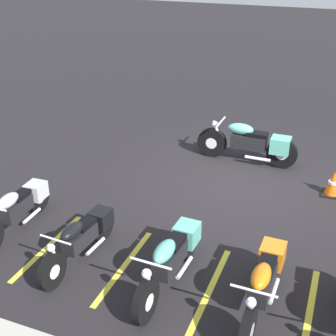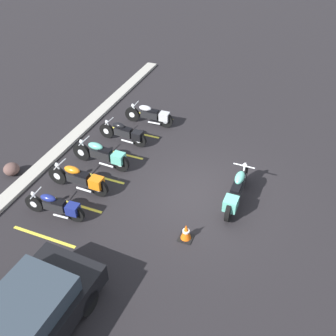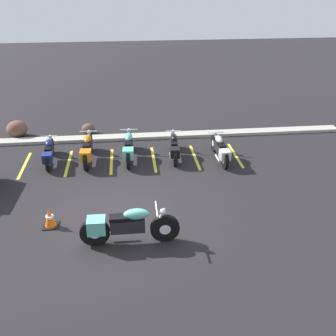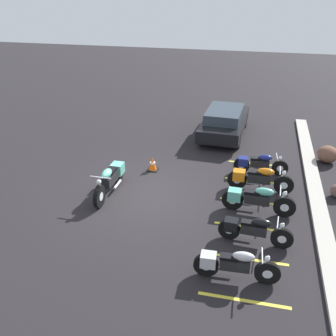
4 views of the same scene
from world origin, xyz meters
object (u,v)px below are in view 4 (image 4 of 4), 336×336
at_px(parked_bike_0, 258,163).
at_px(car_black, 224,121).
at_px(motorcycle_teal_featured, 111,178).
at_px(parked_bike_2, 255,199).
at_px(traffic_cone, 153,164).
at_px(parked_bike_3, 252,229).
at_px(parked_bike_1, 257,178).
at_px(parked_bike_4, 232,264).
at_px(landscape_rock_0, 328,154).

bearing_deg(parked_bike_0, car_black, 110.56).
xyz_separation_m(motorcycle_teal_featured, parked_bike_2, (0.19, 4.79, -0.04)).
height_order(parked_bike_0, parked_bike_2, parked_bike_2).
relative_size(motorcycle_teal_featured, traffic_cone, 4.55).
bearing_deg(parked_bike_3, parked_bike_1, 93.22).
bearing_deg(parked_bike_1, car_black, 109.46).
relative_size(motorcycle_teal_featured, parked_bike_2, 1.08).
distance_m(parked_bike_4, landscape_rock_0, 8.24).
bearing_deg(traffic_cone, parked_bike_0, 98.82).
bearing_deg(parked_bike_4, parked_bike_1, 82.51).
relative_size(motorcycle_teal_featured, parked_bike_0, 1.23).
relative_size(parked_bike_0, parked_bike_3, 0.98).
relative_size(parked_bike_1, landscape_rock_0, 2.73).
distance_m(parked_bike_2, parked_bike_3, 1.61).
height_order(parked_bike_4, landscape_rock_0, parked_bike_4).
distance_m(parked_bike_3, traffic_cone, 5.37).
relative_size(parked_bike_0, car_black, 0.45).
xyz_separation_m(car_black, landscape_rock_0, (2.02, 4.29, -0.35)).
xyz_separation_m(parked_bike_2, landscape_rock_0, (-4.44, 2.67, -0.14)).
xyz_separation_m(parked_bike_2, traffic_cone, (-2.15, -3.86, -0.22)).
bearing_deg(landscape_rock_0, parked_bike_0, -57.50).
distance_m(motorcycle_teal_featured, parked_bike_0, 5.45).
relative_size(parked_bike_1, traffic_cone, 4.13).
bearing_deg(traffic_cone, parked_bike_1, 79.55).
bearing_deg(car_black, parked_bike_2, -163.13).
distance_m(motorcycle_teal_featured, landscape_rock_0, 8.58).
relative_size(parked_bike_2, parked_bike_4, 1.08).
distance_m(motorcycle_teal_featured, parked_bike_4, 5.54).
bearing_deg(car_black, parked_bike_0, -153.28).
bearing_deg(parked_bike_2, parked_bike_0, 92.02).
distance_m(landscape_rock_0, traffic_cone, 6.92).
relative_size(motorcycle_teal_featured, parked_bike_1, 1.10).
bearing_deg(motorcycle_teal_featured, parked_bike_2, 88.23).
bearing_deg(car_black, parked_bike_3, -166.00).
xyz_separation_m(parked_bike_1, car_black, (-5.02, -1.65, 0.22)).
xyz_separation_m(landscape_rock_0, traffic_cone, (2.29, -6.53, -0.08)).
xyz_separation_m(motorcycle_teal_featured, parked_bike_0, (-2.56, 4.81, -0.09)).
distance_m(parked_bike_3, parked_bike_4, 1.64).
bearing_deg(landscape_rock_0, traffic_cone, -70.68).
distance_m(parked_bike_2, landscape_rock_0, 5.18).
distance_m(parked_bike_1, car_black, 5.29).
distance_m(parked_bike_4, car_black, 9.74).
relative_size(parked_bike_3, parked_bike_4, 0.98).
xyz_separation_m(motorcycle_teal_featured, parked_bike_3, (1.80, 4.77, -0.09)).
xyz_separation_m(parked_bike_4, landscape_rock_0, (-7.64, 3.08, -0.10)).
bearing_deg(traffic_cone, car_black, 152.57).
bearing_deg(car_black, parked_bike_1, -159.07).
relative_size(parked_bike_0, landscape_rock_0, 2.45).
bearing_deg(parked_bike_2, landscape_rock_0, 61.48).
distance_m(parked_bike_2, car_black, 6.66).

